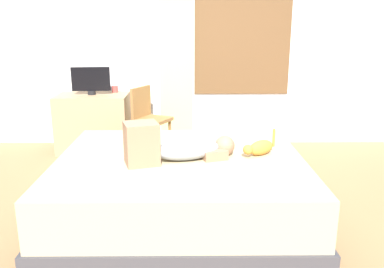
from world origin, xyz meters
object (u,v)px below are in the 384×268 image
Objects in this scene: person_lying at (176,147)px; tv_monitor at (91,80)px; cat at (260,148)px; bed at (181,186)px; chair_by_desk at (148,115)px; desk at (94,123)px; cup at (115,89)px.

tv_monitor is at bearing 120.25° from person_lying.
cat is at bearing -44.45° from tv_monitor.
chair_by_desk is at bearing 104.67° from bed.
desk is at bearing 122.02° from bed.
bed is 0.39m from person_lying.
tv_monitor is 0.86m from chair_by_desk.
bed is 2.48× the size of chair_by_desk.
person_lying reaches higher than cup.
cup reaches higher than cat.
cat is 0.36× the size of chair_by_desk.
bed is at bearing -57.98° from desk.
cat is at bearing 4.19° from bed.
chair_by_desk is (0.72, -0.19, 0.14)m from desk.
cat is at bearing 9.69° from person_lying.
person_lying is 2.25m from desk.
cup is (-0.86, 2.10, 0.15)m from person_lying.
desk reaches higher than bed.
cup is at bearing 113.83° from bed.
tv_monitor reaches higher than chair_by_desk.
person_lying is 1.04× the size of desk.
person_lying is 2.28m from cup.
tv_monitor is 5.53× the size of cup.
chair_by_desk is at bearing 102.90° from person_lying.
desk is (-1.12, 1.93, -0.27)m from person_lying.
tv_monitor reaches higher than cup.
person_lying is 3.03× the size of cat.
bed is 1.75m from chair_by_desk.
person_lying is 1.09× the size of chair_by_desk.
person_lying is at bearing -170.31° from cat.
tv_monitor reaches higher than bed.
desk is at bearing 0.00° from tv_monitor.
cat is at bearing -51.47° from cup.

